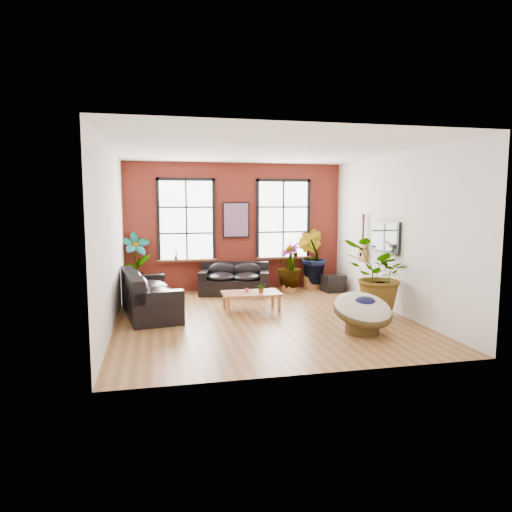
% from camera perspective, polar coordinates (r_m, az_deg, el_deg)
% --- Properties ---
extents(room, '(6.04, 6.54, 3.54)m').
position_cam_1_polar(room, '(9.60, 0.58, 2.63)').
color(room, brown).
rests_on(room, ground).
extents(sofa_back, '(1.97, 1.29, 0.83)m').
position_cam_1_polar(sofa_back, '(12.18, -2.71, -2.99)').
color(sofa_back, black).
rests_on(sofa_back, ground).
extents(sofa_left, '(1.36, 2.50, 0.94)m').
position_cam_1_polar(sofa_left, '(10.19, -13.44, -4.81)').
color(sofa_left, black).
rests_on(sofa_left, ground).
extents(coffee_table, '(1.30, 0.74, 0.50)m').
position_cam_1_polar(coffee_table, '(10.31, -0.60, -4.82)').
color(coffee_table, '#9C6038').
rests_on(coffee_table, ground).
extents(papasan_chair, '(1.21, 1.23, 0.82)m').
position_cam_1_polar(papasan_chair, '(8.76, 13.20, -6.71)').
color(papasan_chair, '#3F3116').
rests_on(papasan_chair, ground).
extents(poster, '(0.74, 0.06, 0.98)m').
position_cam_1_polar(poster, '(12.56, -2.52, 4.53)').
color(poster, black).
rests_on(poster, room).
extents(tv_wall_unit, '(0.13, 1.86, 1.20)m').
position_cam_1_polar(tv_wall_unit, '(11.05, 15.04, 1.88)').
color(tv_wall_unit, black).
rests_on(tv_wall_unit, room).
extents(media_box, '(0.61, 0.52, 0.47)m').
position_cam_1_polar(media_box, '(12.65, 9.66, -3.36)').
color(media_box, black).
rests_on(media_box, ground).
extents(pot_back_left, '(0.60, 0.60, 0.36)m').
position_cam_1_polar(pot_back_left, '(12.35, -14.65, -3.99)').
color(pot_back_left, '#905D2F').
rests_on(pot_back_left, ground).
extents(pot_back_right, '(0.59, 0.59, 0.35)m').
position_cam_1_polar(pot_back_right, '(13.03, 7.04, -3.28)').
color(pot_back_right, '#905D2F').
rests_on(pot_back_right, ground).
extents(pot_right_wall, '(0.67, 0.67, 0.38)m').
position_cam_1_polar(pot_right_wall, '(10.09, 15.00, -6.34)').
color(pot_right_wall, '#905D2F').
rests_on(pot_right_wall, ground).
extents(pot_mid, '(0.54, 0.54, 0.32)m').
position_cam_1_polar(pot_mid, '(12.51, 4.10, -3.75)').
color(pot_mid, '#905D2F').
rests_on(pot_mid, ground).
extents(floor_plant_back_left, '(0.93, 0.76, 1.53)m').
position_cam_1_polar(floor_plant_back_left, '(12.27, -14.80, -0.59)').
color(floor_plant_back_left, '#174011').
rests_on(floor_plant_back_left, ground).
extents(floor_plant_back_right, '(1.07, 1.09, 1.55)m').
position_cam_1_polar(floor_plant_back_right, '(12.95, 6.95, -0.01)').
color(floor_plant_back_right, '#174011').
rests_on(floor_plant_back_right, ground).
extents(floor_plant_right_wall, '(1.53, 1.39, 1.49)m').
position_cam_1_polar(floor_plant_right_wall, '(9.95, 14.94, -2.33)').
color(floor_plant_right_wall, '#174011').
rests_on(floor_plant_right_wall, ground).
extents(floor_plant_mid, '(0.84, 0.84, 1.20)m').
position_cam_1_polar(floor_plant_mid, '(12.43, 4.20, -1.10)').
color(floor_plant_mid, '#174011').
rests_on(floor_plant_mid, ground).
extents(table_plant, '(0.21, 0.18, 0.23)m').
position_cam_1_polar(table_plant, '(10.23, 0.68, -3.98)').
color(table_plant, '#174011').
rests_on(table_plant, coffee_table).
extents(sill_plant_left, '(0.17, 0.17, 0.27)m').
position_cam_1_polar(sill_plant_left, '(12.41, -9.98, 0.16)').
color(sill_plant_left, '#174011').
rests_on(sill_plant_left, room).
extents(sill_plant_right, '(0.19, 0.19, 0.27)m').
position_cam_1_polar(sill_plant_right, '(12.98, 4.96, 0.53)').
color(sill_plant_right, '#174011').
rests_on(sill_plant_right, room).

